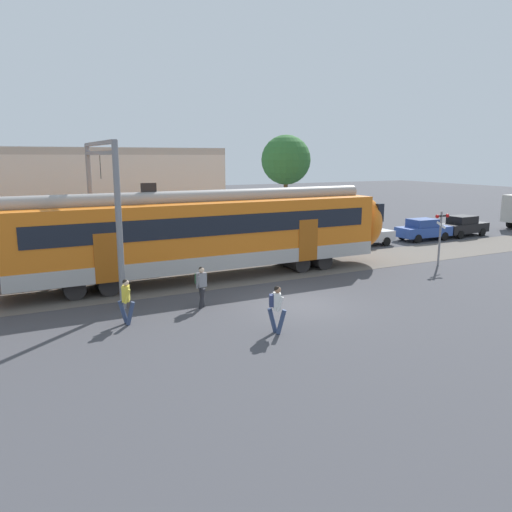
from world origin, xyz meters
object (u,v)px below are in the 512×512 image
pedestrian_white (276,305)px  pedestrian_grey (201,283)px  parked_car_blue (423,229)px  crossing_signal (441,229)px  parked_car_silver (364,234)px  pedestrian_yellow (126,298)px  parked_car_black (463,226)px

pedestrian_white → pedestrian_grey: bearing=106.7°
pedestrian_grey → parked_car_blue: bearing=21.8°
crossing_signal → pedestrian_white: bearing=-158.2°
parked_car_silver → crossing_signal: 6.96m
pedestrian_grey → parked_car_blue: pedestrian_grey is taller
pedestrian_yellow → crossing_signal: crossing_signal is taller
pedestrian_grey → pedestrian_white: same height
pedestrian_yellow → parked_car_blue: size_ratio=0.41×
parked_car_blue → parked_car_black: 4.06m
parked_car_silver → parked_car_black: 9.30m
pedestrian_grey → crossing_signal: bearing=5.3°
pedestrian_grey → crossing_signal: 14.50m
parked_car_blue → parked_car_black: size_ratio=0.99×
parked_car_silver → parked_car_black: same height
parked_car_blue → crossing_signal: 8.82m
pedestrian_white → parked_car_blue: pedestrian_white is taller
pedestrian_grey → parked_car_blue: 21.56m
pedestrian_white → parked_car_silver: bearing=41.7°
parked_car_black → pedestrian_grey: bearing=-161.5°
pedestrian_grey → pedestrian_white: (1.18, -3.94, 0.00)m
pedestrian_white → crossing_signal: crossing_signal is taller
parked_car_black → crossing_signal: 11.85m
pedestrian_yellow → parked_car_silver: 19.96m
parked_car_silver → parked_car_black: bearing=-0.6°
pedestrian_grey → parked_car_silver: bearing=28.9°
crossing_signal → pedestrian_grey: bearing=-174.7°
pedestrian_yellow → crossing_signal: bearing=6.6°
pedestrian_yellow → pedestrian_white: same height
pedestrian_white → parked_car_blue: bearing=32.4°
parked_car_blue → crossing_signal: size_ratio=1.35×
pedestrian_grey → parked_car_black: pedestrian_grey is taller
pedestrian_grey → parked_car_silver: pedestrian_grey is taller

